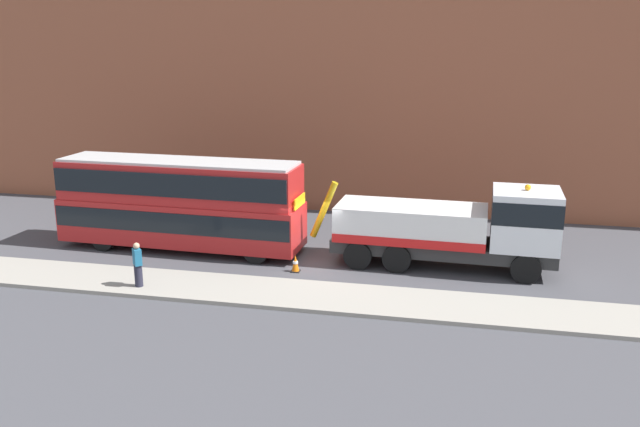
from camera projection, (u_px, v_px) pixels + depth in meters
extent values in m
plane|color=#424247|center=(316.00, 260.00, 28.25)|extent=(120.00, 120.00, 0.00)
cube|color=gray|center=(292.00, 294.00, 24.26)|extent=(60.00, 2.80, 0.15)
cube|color=#935138|center=(353.00, 62.00, 34.67)|extent=(60.00, 1.20, 16.00)
cube|color=#2D2D2D|center=(442.00, 247.00, 27.22)|extent=(9.08, 2.54, 0.55)
cube|color=silver|center=(525.00, 219.00, 26.10)|extent=(2.69, 2.69, 2.30)
cube|color=black|center=(526.00, 208.00, 25.98)|extent=(2.72, 2.72, 0.90)
cube|color=silver|center=(411.00, 222.00, 27.29)|extent=(6.19, 2.82, 1.40)
cube|color=red|center=(410.00, 234.00, 27.42)|extent=(6.19, 2.88, 0.36)
cylinder|color=#B79914|center=(324.00, 210.00, 28.09)|extent=(1.24, 0.33, 2.52)
sphere|color=orange|center=(528.00, 187.00, 25.77)|extent=(0.24, 0.24, 0.24)
cylinder|color=black|center=(523.00, 251.00, 27.55)|extent=(1.17, 0.38, 1.16)
cylinder|color=black|center=(526.00, 269.00, 25.47)|extent=(1.17, 0.38, 1.16)
cylinder|color=black|center=(404.00, 243.00, 28.74)|extent=(1.17, 0.38, 1.16)
cylinder|color=black|center=(397.00, 258.00, 26.66)|extent=(1.17, 0.38, 1.16)
cylinder|color=black|center=(367.00, 240.00, 29.12)|extent=(1.17, 0.38, 1.16)
cylinder|color=black|center=(358.00, 255.00, 27.04)|extent=(1.17, 0.38, 1.16)
cube|color=#AD1E1E|center=(181.00, 221.00, 29.45)|extent=(11.09, 2.91, 1.90)
cube|color=#AD1E1E|center=(179.00, 182.00, 28.99)|extent=(10.86, 2.80, 1.70)
cube|color=black|center=(181.00, 216.00, 29.39)|extent=(10.98, 2.95, 0.90)
cube|color=black|center=(179.00, 180.00, 28.97)|extent=(10.76, 2.94, 1.00)
cube|color=#B2B2B2|center=(178.00, 161.00, 28.76)|extent=(10.64, 2.69, 0.12)
cube|color=yellow|center=(300.00, 201.00, 27.82)|extent=(0.12, 1.50, 0.44)
cylinder|color=black|center=(272.00, 237.00, 29.73)|extent=(1.05, 0.34, 1.04)
cylinder|color=black|center=(256.00, 252.00, 27.71)|extent=(1.05, 0.34, 1.04)
cylinder|color=black|center=(128.00, 226.00, 31.45)|extent=(1.05, 0.34, 1.04)
cylinder|color=black|center=(103.00, 239.00, 29.42)|extent=(1.05, 0.34, 1.04)
cylinder|color=#232333|center=(139.00, 275.00, 24.75)|extent=(0.42, 0.42, 0.85)
cube|color=#1E6084|center=(137.00, 257.00, 24.56)|extent=(0.46, 0.47, 0.62)
sphere|color=tan|center=(136.00, 246.00, 24.45)|extent=(0.24, 0.24, 0.24)
cone|color=orange|center=(295.00, 263.00, 26.76)|extent=(0.32, 0.32, 0.72)
cylinder|color=white|center=(295.00, 262.00, 26.76)|extent=(0.21, 0.21, 0.10)
cube|color=black|center=(295.00, 271.00, 26.85)|extent=(0.36, 0.36, 0.04)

